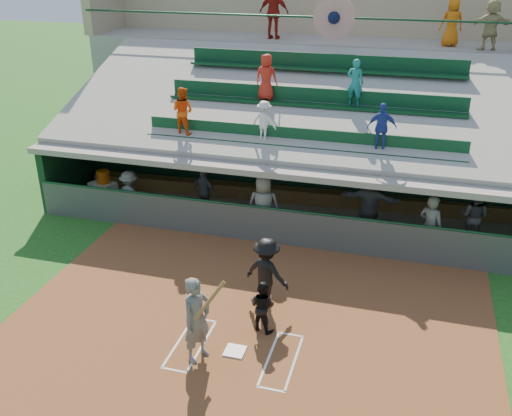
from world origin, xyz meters
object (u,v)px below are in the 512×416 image
(home_plate, at_px, (235,351))
(batter_at_plate, at_px, (197,319))
(catcher, at_px, (262,306))
(white_table, at_px, (104,193))
(water_cooler, at_px, (103,177))

(home_plate, relative_size, batter_at_plate, 0.22)
(home_plate, height_order, batter_at_plate, batter_at_plate)
(batter_at_plate, bearing_deg, catcher, 52.11)
(home_plate, height_order, white_table, white_table)
(batter_at_plate, distance_m, water_cooler, 8.87)
(home_plate, relative_size, white_table, 0.52)
(batter_at_plate, height_order, catcher, batter_at_plate)
(home_plate, xyz_separation_m, batter_at_plate, (-0.68, -0.38, 0.95))
(batter_at_plate, distance_m, catcher, 1.71)
(home_plate, xyz_separation_m, water_cooler, (-6.57, 6.25, 0.93))
(water_cooler, bearing_deg, white_table, -139.35)
(white_table, distance_m, water_cooler, 0.57)
(batter_at_plate, relative_size, white_table, 2.39)
(home_plate, distance_m, catcher, 1.17)
(white_table, height_order, water_cooler, water_cooler)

